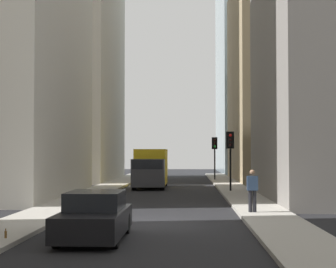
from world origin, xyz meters
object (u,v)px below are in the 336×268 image
at_px(delivery_truck, 151,168).
at_px(traffic_light_midblock, 230,147).
at_px(sedan_black, 95,217).
at_px(pedestrian, 252,189).
at_px(traffic_light_far_junction, 215,148).
at_px(discarded_bottle, 6,234).

bearing_deg(delivery_truck, traffic_light_midblock, -130.73).
height_order(sedan_black, traffic_light_midblock, traffic_light_midblock).
xyz_separation_m(delivery_truck, pedestrian, (-17.53, -5.39, -0.37)).
bearing_deg(delivery_truck, pedestrian, -162.91).
relative_size(traffic_light_far_junction, discarded_bottle, 14.38).
height_order(traffic_light_midblock, pedestrian, traffic_light_midblock).
bearing_deg(pedestrian, delivery_truck, 17.09).
xyz_separation_m(delivery_truck, discarded_bottle, (-24.71, 2.43, -1.21)).
xyz_separation_m(traffic_light_far_junction, discarded_bottle, (-35.13, 7.63, -2.74)).
bearing_deg(traffic_light_midblock, delivery_truck, 49.27).
bearing_deg(sedan_black, delivery_truck, 0.00).
bearing_deg(discarded_bottle, sedan_black, -75.06).
distance_m(traffic_light_midblock, pedestrian, 12.95).
bearing_deg(pedestrian, traffic_light_far_junction, 0.40).
height_order(traffic_light_midblock, traffic_light_far_junction, traffic_light_far_junction).
xyz_separation_m(sedan_black, discarded_bottle, (-0.65, 2.43, -0.42)).
bearing_deg(pedestrian, sedan_black, 140.45).
height_order(delivery_truck, discarded_bottle, delivery_truck).
relative_size(delivery_truck, sedan_black, 1.50).
xyz_separation_m(traffic_light_midblock, pedestrian, (-12.82, 0.09, -1.85)).
xyz_separation_m(sedan_black, traffic_light_far_junction, (34.48, -5.20, 2.33)).
xyz_separation_m(delivery_truck, sedan_black, (-24.06, -0.00, -0.80)).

